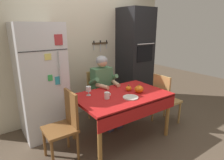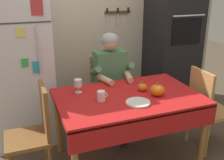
{
  "view_description": "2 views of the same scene",
  "coord_description": "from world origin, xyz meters",
  "px_view_note": "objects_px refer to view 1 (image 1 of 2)",
  "views": [
    {
      "loc": [
        -1.7,
        -2.06,
        1.76
      ],
      "look_at": [
        -0.12,
        0.19,
        0.96
      ],
      "focal_mm": 30.53,
      "sensor_mm": 36.0,
      "label": 1
    },
    {
      "loc": [
        -1.01,
        -2.13,
        1.8
      ],
      "look_at": [
        -0.13,
        0.2,
        0.88
      ],
      "focal_mm": 43.47,
      "sensor_mm": 36.0,
      "label": 2
    }
  ],
  "objects_px": {
    "dining_table": "(122,100)",
    "chair_behind_person": "(99,93)",
    "seated_person": "(104,84)",
    "coffee_mug": "(107,95)",
    "pumpkin_large": "(129,88)",
    "pumpkin_medium": "(139,89)",
    "chair_left_side": "(65,122)",
    "wall_oven": "(135,59)",
    "serving_tray": "(131,97)",
    "wine_glass": "(88,89)",
    "refrigerator": "(41,81)",
    "chair_right_side": "(164,97)"
  },
  "relations": [
    {
      "from": "chair_left_side",
      "to": "pumpkin_large",
      "type": "height_order",
      "value": "chair_left_side"
    },
    {
      "from": "chair_left_side",
      "to": "coffee_mug",
      "type": "bearing_deg",
      "value": -8.05
    },
    {
      "from": "wall_oven",
      "to": "pumpkin_large",
      "type": "relative_size",
      "value": 20.61
    },
    {
      "from": "dining_table",
      "to": "chair_left_side",
      "type": "bearing_deg",
      "value": 174.55
    },
    {
      "from": "chair_right_side",
      "to": "pumpkin_medium",
      "type": "distance_m",
      "value": 0.7
    },
    {
      "from": "wall_oven",
      "to": "chair_behind_person",
      "type": "relative_size",
      "value": 2.26
    },
    {
      "from": "coffee_mug",
      "to": "serving_tray",
      "type": "bearing_deg",
      "value": -30.64
    },
    {
      "from": "wall_oven",
      "to": "refrigerator",
      "type": "bearing_deg",
      "value": -178.86
    },
    {
      "from": "chair_behind_person",
      "to": "seated_person",
      "type": "relative_size",
      "value": 0.75
    },
    {
      "from": "dining_table",
      "to": "seated_person",
      "type": "height_order",
      "value": "seated_person"
    },
    {
      "from": "refrigerator",
      "to": "chair_behind_person",
      "type": "relative_size",
      "value": 1.94
    },
    {
      "from": "wine_glass",
      "to": "dining_table",
      "type": "bearing_deg",
      "value": -31.38
    },
    {
      "from": "chair_behind_person",
      "to": "pumpkin_medium",
      "type": "bearing_deg",
      "value": -76.07
    },
    {
      "from": "seated_person",
      "to": "serving_tray",
      "type": "xyz_separation_m",
      "value": [
        -0.04,
        -0.78,
        0.01
      ]
    },
    {
      "from": "chair_right_side",
      "to": "pumpkin_large",
      "type": "distance_m",
      "value": 0.78
    },
    {
      "from": "chair_behind_person",
      "to": "pumpkin_large",
      "type": "relative_size",
      "value": 9.13
    },
    {
      "from": "seated_person",
      "to": "chair_behind_person",
      "type": "bearing_deg",
      "value": 90.0
    },
    {
      "from": "dining_table",
      "to": "chair_left_side",
      "type": "xyz_separation_m",
      "value": [
        -0.9,
        0.09,
        -0.14
      ]
    },
    {
      "from": "chair_left_side",
      "to": "pumpkin_medium",
      "type": "xyz_separation_m",
      "value": [
        1.17,
        -0.17,
        0.29
      ]
    },
    {
      "from": "pumpkin_medium",
      "to": "chair_behind_person",
      "type": "bearing_deg",
      "value": 103.93
    },
    {
      "from": "seated_person",
      "to": "wine_glass",
      "type": "relative_size",
      "value": 8.86
    },
    {
      "from": "seated_person",
      "to": "serving_tray",
      "type": "distance_m",
      "value": 0.78
    },
    {
      "from": "seated_person",
      "to": "chair_right_side",
      "type": "distance_m",
      "value": 1.11
    },
    {
      "from": "dining_table",
      "to": "chair_left_side",
      "type": "height_order",
      "value": "chair_left_side"
    },
    {
      "from": "wall_oven",
      "to": "seated_person",
      "type": "relative_size",
      "value": 1.69
    },
    {
      "from": "chair_behind_person",
      "to": "wine_glass",
      "type": "xyz_separation_m",
      "value": [
        -0.49,
        -0.53,
        0.33
      ]
    },
    {
      "from": "pumpkin_medium",
      "to": "refrigerator",
      "type": "bearing_deg",
      "value": 141.6
    },
    {
      "from": "chair_behind_person",
      "to": "serving_tray",
      "type": "xyz_separation_m",
      "value": [
        -0.04,
        -0.97,
        0.24
      ]
    },
    {
      "from": "coffee_mug",
      "to": "pumpkin_large",
      "type": "xyz_separation_m",
      "value": [
        0.47,
        0.08,
        -0.01
      ]
    },
    {
      "from": "seated_person",
      "to": "pumpkin_large",
      "type": "xyz_separation_m",
      "value": [
        0.14,
        -0.52,
        0.04
      ]
    },
    {
      "from": "dining_table",
      "to": "wine_glass",
      "type": "height_order",
      "value": "wine_glass"
    },
    {
      "from": "chair_behind_person",
      "to": "pumpkin_medium",
      "type": "relative_size",
      "value": 6.6
    },
    {
      "from": "wine_glass",
      "to": "refrigerator",
      "type": "bearing_deg",
      "value": 129.72
    },
    {
      "from": "pumpkin_large",
      "to": "pumpkin_medium",
      "type": "relative_size",
      "value": 0.72
    },
    {
      "from": "coffee_mug",
      "to": "wine_glass",
      "type": "xyz_separation_m",
      "value": [
        -0.15,
        0.27,
        0.05
      ]
    },
    {
      "from": "refrigerator",
      "to": "pumpkin_medium",
      "type": "relative_size",
      "value": 12.78
    },
    {
      "from": "refrigerator",
      "to": "wine_glass",
      "type": "relative_size",
      "value": 12.81
    },
    {
      "from": "wall_oven",
      "to": "wine_glass",
      "type": "height_order",
      "value": "wall_oven"
    },
    {
      "from": "dining_table",
      "to": "pumpkin_large",
      "type": "relative_size",
      "value": 13.74
    },
    {
      "from": "seated_person",
      "to": "serving_tray",
      "type": "relative_size",
      "value": 5.49
    },
    {
      "from": "serving_tray",
      "to": "dining_table",
      "type": "bearing_deg",
      "value": 93.37
    },
    {
      "from": "dining_table",
      "to": "chair_behind_person",
      "type": "height_order",
      "value": "chair_behind_person"
    },
    {
      "from": "coffee_mug",
      "to": "chair_behind_person",
      "type": "bearing_deg",
      "value": 67.19
    },
    {
      "from": "chair_behind_person",
      "to": "pumpkin_large",
      "type": "xyz_separation_m",
      "value": [
        0.14,
        -0.71,
        0.27
      ]
    },
    {
      "from": "wall_oven",
      "to": "dining_table",
      "type": "distance_m",
      "value": 1.45
    },
    {
      "from": "chair_left_side",
      "to": "chair_behind_person",
      "type": "bearing_deg",
      "value": 36.64
    },
    {
      "from": "pumpkin_large",
      "to": "pumpkin_medium",
      "type": "bearing_deg",
      "value": -63.75
    },
    {
      "from": "dining_table",
      "to": "seated_person",
      "type": "distance_m",
      "value": 0.61
    },
    {
      "from": "chair_left_side",
      "to": "refrigerator",
      "type": "bearing_deg",
      "value": 93.53
    },
    {
      "from": "wall_oven",
      "to": "serving_tray",
      "type": "bearing_deg",
      "value": -133.42
    }
  ]
}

